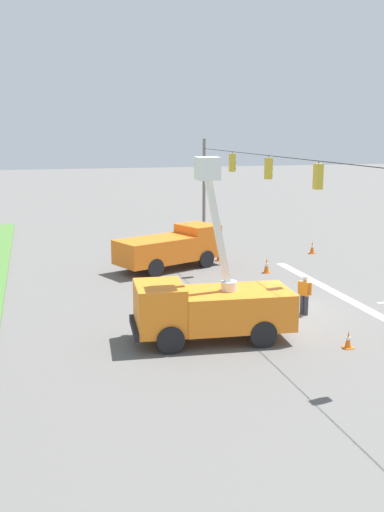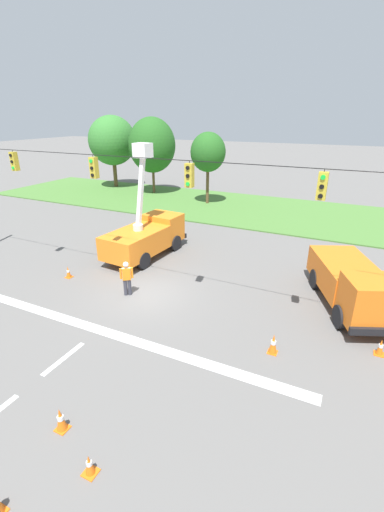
{
  "view_description": "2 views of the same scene",
  "coord_description": "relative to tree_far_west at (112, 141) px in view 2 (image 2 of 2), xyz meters",
  "views": [
    {
      "loc": [
        -23.15,
        10.5,
        7.76
      ],
      "look_at": [
        0.62,
        4.11,
        2.55
      ],
      "focal_mm": 42.0,
      "sensor_mm": 36.0,
      "label": 1
    },
    {
      "loc": [
        8.68,
        -12.62,
        8.31
      ],
      "look_at": [
        2.06,
        1.11,
        1.99
      ],
      "focal_mm": 24.0,
      "sensor_mm": 36.0,
      "label": 2
    }
  ],
  "objects": [
    {
      "name": "traffic_cone_foreground_right",
      "position": [
        21.92,
        -29.82,
        -5.14
      ],
      "size": [
        0.36,
        0.36,
        0.62
      ],
      "color": "orange",
      "rests_on": "ground"
    },
    {
      "name": "signal_gantry",
      "position": [
        18.05,
        -21.34,
        -0.86
      ],
      "size": [
        26.2,
        0.33,
        7.2
      ],
      "color": "slate",
      "rests_on": "ground"
    },
    {
      "name": "lane_markings",
      "position": [
        18.06,
        -26.33,
        -5.44
      ],
      "size": [
        17.6,
        15.25,
        0.01
      ],
      "color": "silver",
      "rests_on": "ground"
    },
    {
      "name": "traffic_cone_lane_edge_a",
      "position": [
        24.91,
        -23.17,
        -5.04
      ],
      "size": [
        0.36,
        0.36,
        0.81
      ],
      "color": "orange",
      "rests_on": "ground"
    },
    {
      "name": "tree_west",
      "position": [
        6.1,
        -1.05,
        -0.23
      ],
      "size": [
        4.99,
        5.15,
        8.11
      ],
      "color": "brown",
      "rests_on": "ground"
    },
    {
      "name": "tree_centre",
      "position": [
        13.52,
        -3.02,
        -0.47
      ],
      "size": [
        3.32,
        3.4,
        6.83
      ],
      "color": "brown",
      "rests_on": "ground"
    },
    {
      "name": "traffic_cone_lane_edge_b",
      "position": [
        13.27,
        -21.64,
        -5.13
      ],
      "size": [
        0.36,
        0.36,
        0.65
      ],
      "color": "orange",
      "rests_on": "ground"
    },
    {
      "name": "traffic_cone_mid_right",
      "position": [
        20.32,
        -29.15,
        -5.06
      ],
      "size": [
        0.36,
        0.36,
        0.76
      ],
      "color": "orange",
      "rests_on": "ground"
    },
    {
      "name": "grass_verge",
      "position": [
        18.06,
        -3.34,
        -5.39
      ],
      "size": [
        56.0,
        12.0,
        0.1
      ],
      "primitive_type": "cube",
      "color": "#477533",
      "rests_on": "ground"
    },
    {
      "name": "utility_truck_support_near",
      "position": [
        27.34,
        -18.35,
        -4.22
      ],
      "size": [
        4.6,
        6.64,
        2.35
      ],
      "color": "orange",
      "rests_on": "ground"
    },
    {
      "name": "tree_far_west",
      "position": [
        0.0,
        0.0,
        0.0
      ],
      "size": [
        5.34,
        5.76,
        8.27
      ],
      "color": "brown",
      "rests_on": "ground"
    },
    {
      "name": "traffic_cone_centre_line",
      "position": [
        28.53,
        -21.54,
        -5.12
      ],
      "size": [
        0.36,
        0.36,
        0.66
      ],
      "color": "orange",
      "rests_on": "ground"
    },
    {
      "name": "road_worker",
      "position": [
        17.36,
        -21.83,
        -4.44
      ],
      "size": [
        0.54,
        0.43,
        1.77
      ],
      "color": "#383842",
      "rests_on": "ground"
    },
    {
      "name": "utility_truck_bucket_lift",
      "position": [
        15.4,
        -17.04,
        -4.06
      ],
      "size": [
        2.85,
        6.14,
        6.81
      ],
      "color": "orange",
      "rests_on": "ground"
    },
    {
      "name": "ground_plane",
      "position": [
        18.06,
        -21.34,
        -5.44
      ],
      "size": [
        200.0,
        200.0,
        0.0
      ],
      "primitive_type": "plane",
      "color": "#605E5B"
    }
  ]
}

